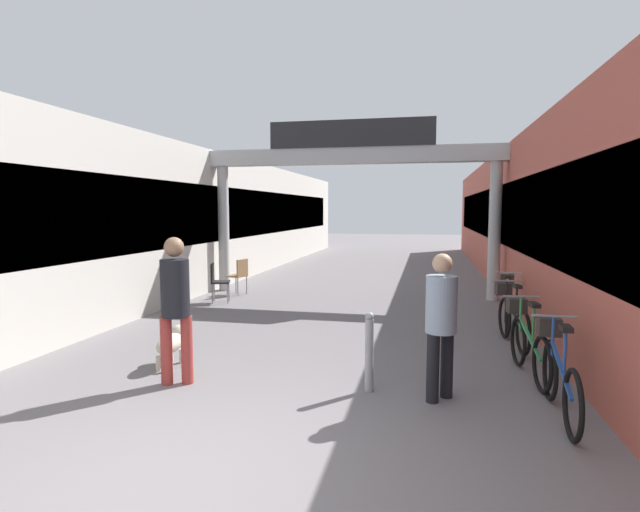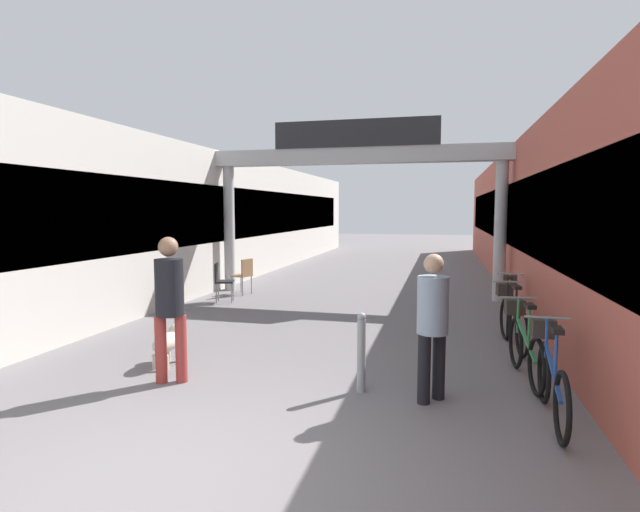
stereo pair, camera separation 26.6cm
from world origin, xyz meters
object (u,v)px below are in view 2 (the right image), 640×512
at_px(bicycle_orange_farthest, 509,305).
at_px(cafe_chair_black_nearer, 221,279).
at_px(pedestrian_with_dog, 170,299).
at_px(bicycle_black_third, 512,318).
at_px(dog_on_leash, 169,341).
at_px(bicycle_green_second, 524,343).
at_px(pedestrian_companion, 433,318).
at_px(cafe_chair_wood_farther, 244,273).
at_px(bicycle_blue_nearest, 551,375).
at_px(bollard_post_metal, 361,352).

bearing_deg(bicycle_orange_farthest, cafe_chair_black_nearer, 168.69).
height_order(pedestrian_with_dog, bicycle_black_third, pedestrian_with_dog).
distance_m(dog_on_leash, bicycle_green_second, 4.65).
bearing_deg(dog_on_leash, pedestrian_companion, -7.92).
bearing_deg(cafe_chair_wood_farther, bicycle_orange_farthest, -21.05).
bearing_deg(bicycle_blue_nearest, bollard_post_metal, 173.31).
distance_m(pedestrian_with_dog, bicycle_black_third, 5.09).
bearing_deg(bicycle_orange_farthest, bicycle_blue_nearest, -90.93).
relative_size(pedestrian_with_dog, cafe_chair_black_nearer, 2.00).
bearing_deg(cafe_chair_black_nearer, bicycle_black_third, -21.30).
height_order(bicycle_blue_nearest, cafe_chair_black_nearer, bicycle_blue_nearest).
distance_m(pedestrian_companion, bicycle_orange_farthest, 3.94).
bearing_deg(bicycle_orange_farthest, dog_on_leash, -145.91).
bearing_deg(bollard_post_metal, cafe_chair_wood_farther, 123.45).
height_order(bicycle_blue_nearest, bicycle_black_third, same).
distance_m(pedestrian_companion, bicycle_black_third, 2.88).
xyz_separation_m(bicycle_blue_nearest, bicycle_green_second, (-0.08, 1.22, 0.00)).
relative_size(cafe_chair_black_nearer, cafe_chair_wood_farther, 1.00).
relative_size(bicycle_green_second, bicycle_black_third, 1.00).
distance_m(pedestrian_companion, cafe_chair_black_nearer, 6.89).
height_order(bicycle_orange_farthest, cafe_chair_wood_farther, bicycle_orange_farthest).
xyz_separation_m(bicycle_blue_nearest, bicycle_black_third, (-0.03, 2.74, 0.00)).
distance_m(pedestrian_with_dog, cafe_chair_black_nearer, 5.37).
bearing_deg(bicycle_orange_farthest, pedestrian_companion, -108.54).
height_order(pedestrian_with_dog, dog_on_leash, pedestrian_with_dog).
distance_m(bicycle_blue_nearest, cafe_chair_black_nearer, 7.84).
xyz_separation_m(pedestrian_with_dog, bollard_post_metal, (2.30, 0.24, -0.55)).
height_order(pedestrian_companion, bicycle_orange_farthest, pedestrian_companion).
bearing_deg(bicycle_black_third, pedestrian_with_dog, -147.15).
relative_size(bicycle_black_third, cafe_chair_black_nearer, 1.89).
relative_size(bicycle_blue_nearest, bicycle_green_second, 1.00).
height_order(dog_on_leash, bicycle_orange_farthest, bicycle_orange_farthest).
distance_m(bicycle_blue_nearest, bicycle_green_second, 1.22).
distance_m(dog_on_leash, bicycle_black_third, 5.12).
bearing_deg(bollard_post_metal, cafe_chair_black_nearer, 129.74).
relative_size(dog_on_leash, bollard_post_metal, 0.75).
height_order(dog_on_leash, cafe_chair_wood_farther, cafe_chair_wood_farther).
xyz_separation_m(pedestrian_companion, bicycle_black_third, (1.15, 2.60, -0.49)).
distance_m(pedestrian_companion, dog_on_leash, 3.60).
xyz_separation_m(bicycle_blue_nearest, cafe_chair_wood_farther, (-5.88, 6.13, 0.10)).
xyz_separation_m(bicycle_black_third, bollard_post_metal, (-1.94, -2.50, 0.04)).
bearing_deg(bicycle_green_second, cafe_chair_wood_farther, 139.71).
bearing_deg(pedestrian_with_dog, bicycle_blue_nearest, 0.09).
bearing_deg(bicycle_blue_nearest, bicycle_orange_farthest, 89.07).
xyz_separation_m(pedestrian_companion, dog_on_leash, (-3.51, 0.49, -0.61)).
bearing_deg(cafe_chair_wood_farther, bicycle_green_second, -40.29).
height_order(pedestrian_companion, dog_on_leash, pedestrian_companion).
height_order(dog_on_leash, bicycle_green_second, bicycle_green_second).
relative_size(pedestrian_with_dog, bicycle_green_second, 1.06).
relative_size(pedestrian_with_dog, dog_on_leash, 2.54).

